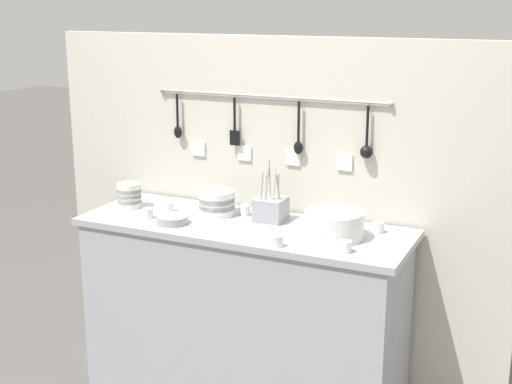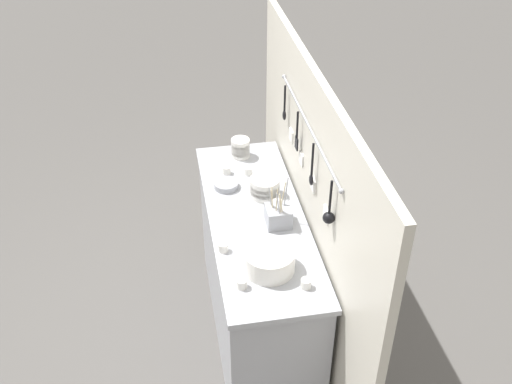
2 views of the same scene
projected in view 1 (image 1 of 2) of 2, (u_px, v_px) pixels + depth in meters
name	position (u px, v px, depth m)	size (l,w,h in m)	color
counter	(244.00, 319.00, 3.27)	(1.49, 0.52, 0.91)	#9EA0A8
back_wall	(270.00, 218.00, 3.42)	(2.29, 0.09, 1.72)	beige
bowl_stack_nested_right	(129.00, 195.00, 3.39)	(0.11, 0.11, 0.12)	silver
bowl_stack_wide_centre	(217.00, 203.00, 3.28)	(0.17, 0.17, 0.12)	silver
plate_stack	(334.00, 225.00, 2.96)	(0.25, 0.25, 0.11)	silver
steel_mixing_bowl	(172.00, 220.00, 3.16)	(0.14, 0.14, 0.04)	#93969E
cutlery_caddy	(271.00, 209.00, 3.19)	(0.13, 0.13, 0.27)	#93969E
cup_back_right	(277.00, 241.00, 2.86)	(0.05, 0.05, 0.05)	silver
cup_mid_row	(148.00, 213.00, 3.23)	(0.05, 0.05, 0.05)	silver
cup_centre	(168.00, 207.00, 3.33)	(0.05, 0.05, 0.05)	silver
cup_by_caddy	(245.00, 210.00, 3.28)	(0.05, 0.05, 0.05)	silver
cup_edge_near	(345.00, 247.00, 2.80)	(0.05, 0.05, 0.05)	silver
cup_back_left	(378.00, 227.00, 3.03)	(0.05, 0.05, 0.05)	silver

